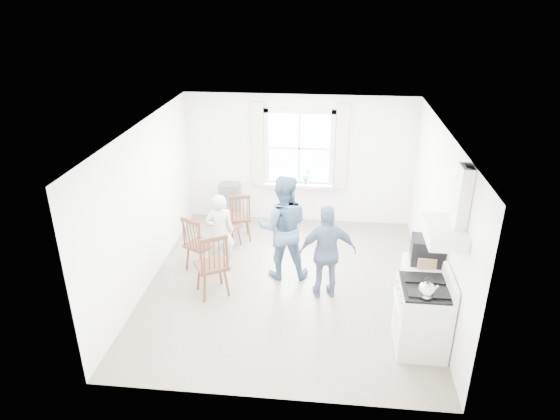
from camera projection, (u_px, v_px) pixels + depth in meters
The scene contains 17 objects.
room_shell at pixel (288, 212), 7.64m from camera, with size 4.62×5.12×2.64m.
window_assembly at pixel (299, 153), 9.79m from camera, with size 1.88×0.24×1.70m.
range_hood at pixel (450, 220), 5.97m from camera, with size 0.45×0.76×0.94m.
shelf_unit at pixel (230, 202), 10.26m from camera, with size 0.40×0.30×0.80m, color slate.
gas_stove at pixel (422, 316), 6.57m from camera, with size 0.68×0.76×1.12m.
kettle at pixel (427, 290), 6.13m from camera, with size 0.21×0.21×0.29m.
low_cabinet at pixel (419, 290), 7.21m from camera, with size 0.50×0.55×0.90m, color silver.
stereo_stack at pixel (426, 250), 6.97m from camera, with size 0.45×0.41×0.37m.
cardboard_box at pixel (426, 262), 6.90m from camera, with size 0.25×0.18×0.16m, color #A0744D.
windsor_chair_a at pixel (240, 213), 9.32m from camera, with size 0.51×0.50×0.97m.
windsor_chair_b at pixel (195, 239), 8.29m from camera, with size 0.57×0.57×1.01m.
windsor_chair_c at pixel (213, 259), 7.57m from camera, with size 0.62×0.62×1.10m.
person_left at pixel (220, 232), 8.37m from camera, with size 0.50×0.50×1.37m, color silver.
person_mid at pixel (283, 227), 8.08m from camera, with size 0.86×0.86×1.78m, color #445F7F.
person_right at pixel (327, 252), 7.58m from camera, with size 0.90×0.90×1.53m, color navy.
potted_plant at pixel (307, 176), 9.89m from camera, with size 0.18×0.18×0.32m, color #34763F.
windsor_chair_d at pixel (225, 222), 9.08m from camera, with size 0.49×0.49×0.88m.
Camera 1 is at (0.61, -6.93, 4.47)m, focal length 32.00 mm.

